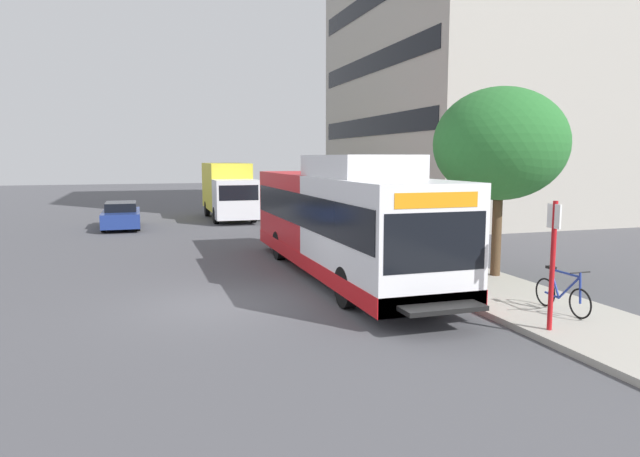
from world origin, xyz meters
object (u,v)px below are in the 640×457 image
(street_tree_near_stop, at_px, (500,144))
(box_truck_background, at_px, (228,189))
(transit_bus, at_px, (341,220))
(bicycle_parked, at_px, (562,294))
(parked_car_far_lane, at_px, (121,215))
(bus_stop_sign_pole, at_px, (553,256))

(street_tree_near_stop, relative_size, box_truck_background, 0.78)
(street_tree_near_stop, bearing_deg, transit_bus, 155.08)
(transit_bus, relative_size, bicycle_parked, 6.96)
(parked_car_far_lane, xyz_separation_m, box_truck_background, (5.86, 2.72, 1.08))
(bicycle_parked, relative_size, street_tree_near_stop, 0.32)
(street_tree_near_stop, xyz_separation_m, parked_car_far_lane, (-10.83, 16.29, -3.30))
(parked_car_far_lane, bearing_deg, transit_bus, -65.01)
(street_tree_near_stop, height_order, box_truck_background, street_tree_near_stop)
(transit_bus, xyz_separation_m, bus_stop_sign_pole, (1.99, -6.83, -0.05))
(transit_bus, xyz_separation_m, parked_car_far_lane, (-6.70, 14.37, -1.04))
(bus_stop_sign_pole, height_order, bicycle_parked, bus_stop_sign_pole)
(bicycle_parked, height_order, box_truck_background, box_truck_background)
(transit_bus, bearing_deg, parked_car_far_lane, 114.99)
(street_tree_near_stop, xyz_separation_m, box_truck_background, (-4.96, 19.01, -2.22))
(bus_stop_sign_pole, relative_size, street_tree_near_stop, 0.48)
(box_truck_background, bearing_deg, parked_car_far_lane, -155.13)
(transit_bus, xyz_separation_m, street_tree_near_stop, (4.13, -1.92, 2.25))
(bus_stop_sign_pole, relative_size, bicycle_parked, 1.48)
(bus_stop_sign_pole, bearing_deg, box_truck_background, 96.73)
(street_tree_near_stop, bearing_deg, bus_stop_sign_pole, -113.57)
(box_truck_background, bearing_deg, street_tree_near_stop, -75.37)
(transit_bus, distance_m, street_tree_near_stop, 5.08)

